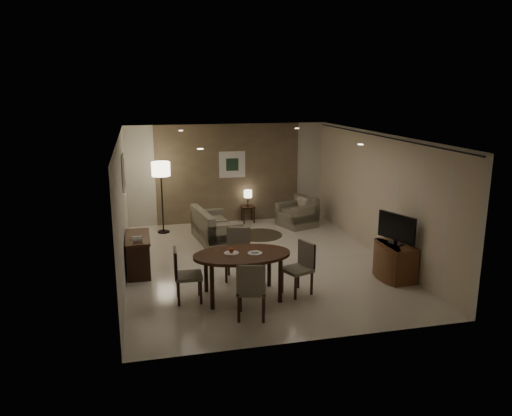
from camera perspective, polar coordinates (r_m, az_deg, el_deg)
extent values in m
cube|color=beige|center=(10.77, 0.25, -6.20)|extent=(5.50, 7.00, 0.00)
cube|color=white|center=(10.18, 0.26, 8.25)|extent=(5.50, 7.00, 0.00)
cube|color=#756649|center=(13.76, -3.17, 3.97)|extent=(5.50, 0.00, 2.70)
cube|color=beige|center=(10.12, -15.06, 0.00)|extent=(0.00, 7.00, 2.70)
cube|color=beige|center=(11.34, 13.89, 1.50)|extent=(0.00, 7.00, 2.70)
cube|color=#756649|center=(13.74, -3.16, 3.96)|extent=(3.96, 0.03, 2.70)
cylinder|color=black|center=(11.12, 13.95, 8.00)|extent=(0.03, 6.80, 0.03)
cube|color=silver|center=(13.69, -2.74, 4.99)|extent=(0.72, 0.03, 0.72)
cube|color=#1C3321|center=(13.68, -2.73, 4.98)|extent=(0.34, 0.01, 0.34)
cube|color=silver|center=(11.20, -14.92, 3.90)|extent=(0.03, 0.60, 0.80)
cube|color=gray|center=(11.20, -14.84, 3.91)|extent=(0.01, 0.46, 0.64)
cylinder|color=white|center=(8.17, -6.39, 6.73)|extent=(0.10, 0.10, 0.01)
cylinder|color=white|center=(8.94, 11.85, 7.12)|extent=(0.10, 0.10, 0.01)
cylinder|color=white|center=(11.73, -8.58, 8.74)|extent=(0.10, 0.10, 0.01)
cylinder|color=white|center=(12.29, 4.70, 9.06)|extent=(0.10, 0.10, 0.01)
cylinder|color=white|center=(8.81, -2.82, -5.17)|extent=(0.26, 0.26, 0.02)
cylinder|color=white|center=(8.79, -0.13, -5.19)|extent=(0.26, 0.26, 0.02)
sphere|color=#A23012|center=(8.79, -2.83, -4.84)|extent=(0.09, 0.09, 0.09)
cube|color=white|center=(8.78, -0.13, -5.05)|extent=(0.12, 0.08, 0.03)
cylinder|color=#3E3623|center=(12.68, 0.34, -3.09)|extent=(1.18, 1.18, 0.01)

